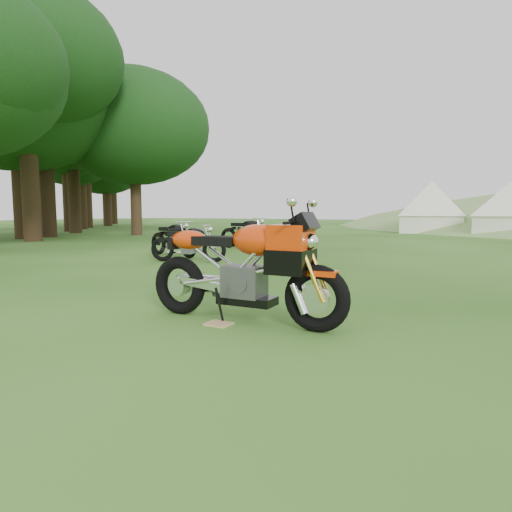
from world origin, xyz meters
The scene contains 8 objects.
ground centered at (0.00, 0.00, 0.00)m, with size 120.00×120.00×0.00m, color #1C3E0D.
treeline centered at (-20.00, 15.00, 0.00)m, with size 28.00×32.00×14.00m, color black, non-canonical shape.
sport_motorcycle centered at (0.46, -1.11, 0.69)m, with size 2.28×0.57×1.37m, color red, non-canonical shape.
plywood_board centered at (0.30, -1.35, 0.01)m, with size 0.27×0.21×0.02m, color tan.
vintage_moto_a centered at (-4.94, 3.75, 0.52)m, with size 1.96×0.45×1.03m, color black, non-canonical shape.
vintage_moto_b centered at (-3.77, 2.98, 0.48)m, with size 1.84×0.43×0.97m, color black, non-canonical shape.
vintage_moto_d centered at (-4.47, 6.72, 0.55)m, with size 2.11×0.49×1.11m, color black, non-canonical shape.
tent_left centered at (-1.19, 21.63, 1.42)m, with size 3.28×3.28×2.84m, color white, non-canonical shape.
Camera 1 is at (2.98, -5.01, 1.21)m, focal length 30.00 mm.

